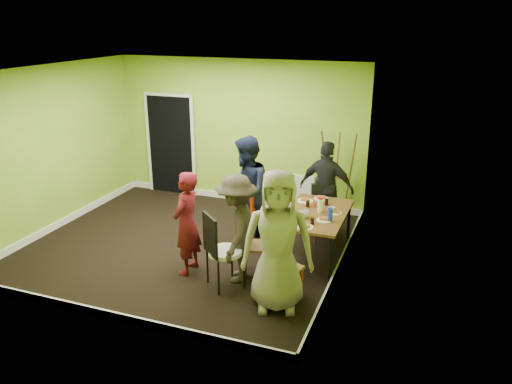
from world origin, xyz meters
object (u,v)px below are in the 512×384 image
Objects in this scene: person_front_end at (278,241)px; chair_back_end at (323,200)px; chair_left_near at (251,240)px; chair_front_end at (282,264)px; chair_bentwood at (220,247)px; orange_bottle at (315,205)px; person_back_end at (326,188)px; easel at (338,176)px; person_left_far at (246,191)px; person_left_near at (237,229)px; chair_left_far at (264,212)px; blue_bottle at (330,215)px; dining_table at (316,216)px; person_standing at (187,223)px; thermos at (320,206)px.

chair_back_end is at bearing 72.14° from person_front_end.
chair_left_near is 0.80m from chair_front_end.
chair_bentwood is (-0.26, -0.50, 0.06)m from chair_left_near.
chair_bentwood reaches higher than orange_bottle.
person_back_end reaches higher than chair_front_end.
chair_back_end is at bearing -93.91° from easel.
person_left_near is at bearing -4.50° from person_left_far.
person_left_far is at bearing -177.80° from person_left_near.
chair_front_end is 1.85m from person_left_far.
orange_bottle is at bearing 130.77° from chair_left_near.
chair_bentwood reaches higher than chair_left_far.
chair_left_far reaches higher than orange_bottle.
chair_left_far is 0.63× the size of easel.
person_back_end is (-0.34, 1.27, -0.05)m from blue_bottle.
blue_bottle is 1.37m from person_left_near.
chair_back_end reaches higher than dining_table.
person_left_far is at bearing 43.60° from person_back_end.
chair_front_end is at bearing 71.64° from person_front_end.
person_left_far is (0.44, 1.22, 0.13)m from person_standing.
person_back_end is (0.02, 0.16, 0.16)m from chair_back_end.
dining_table is 19.70× the size of orange_bottle.
orange_bottle is (-0.04, -1.53, -0.02)m from easel.
easel reaches higher than chair_front_end.
blue_bottle is (1.15, -0.42, 0.28)m from chair_left_far.
person_back_end reaches higher than chair_left_far.
person_standing reaches higher than dining_table.
person_left_near is (-0.75, 0.29, 0.27)m from chair_front_end.
easel is 0.74m from person_back_end.
person_left_far reaches higher than person_standing.
person_left_near is (-0.87, -1.02, 0.08)m from dining_table.
dining_table is at bearing 100.00° from person_back_end.
chair_left_far is 1.19m from person_left_near.
chair_left_far is 0.66× the size of person_left_near.
dining_table is 1.58× the size of chair_left_near.
person_front_end is at bearing -71.53° from chair_front_end.
chair_back_end is 0.84× the size of chair_bentwood.
chair_back_end is 2.34m from chair_bentwood.
chair_front_end is (0.63, -0.49, -0.03)m from chair_left_near.
chair_left_near is 0.62× the size of person_left_near.
thermos is at bearing -55.70° from orange_bottle.
chair_bentwood is 5.20× the size of blue_bottle.
thermos is (0.17, 1.34, 0.35)m from chair_front_end.
dining_table is 0.24m from orange_bottle.
chair_left_far is 1.65m from chair_front_end.
person_back_end is (0.00, 0.80, 0.02)m from orange_bottle.
chair_left_near is 0.56m from chair_bentwood.
person_back_end is at bearing -119.32° from chair_back_end.
thermos is 2.73× the size of orange_bottle.
chair_left_far is 1.44m from person_standing.
blue_bottle is at bearing -81.52° from easel.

